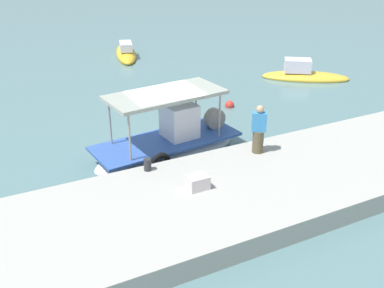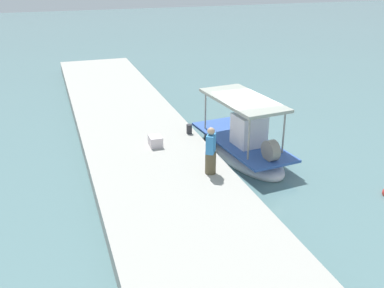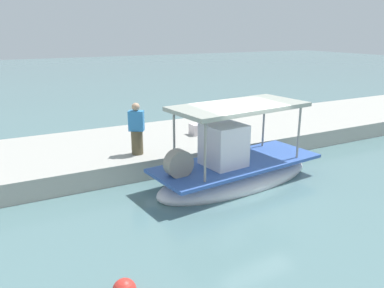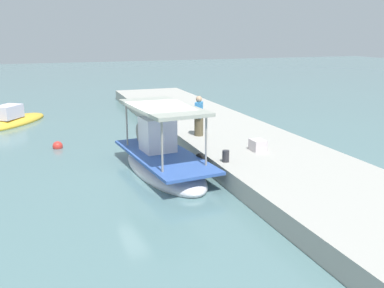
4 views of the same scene
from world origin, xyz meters
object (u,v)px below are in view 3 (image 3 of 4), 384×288
main_fishing_boat (235,169)px  cargo_crate (198,129)px  mooring_bollard (243,137)px  fisherman_near_bollard (137,131)px

main_fishing_boat → cargo_crate: bearing=-100.5°
main_fishing_boat → mooring_bollard: 2.40m
main_fishing_boat → fisherman_near_bollard: size_ratio=3.41×
main_fishing_boat → mooring_bollard: (-1.54, -1.79, 0.40)m
main_fishing_boat → cargo_crate: size_ratio=9.49×
fisherman_near_bollard → cargo_crate: (-2.98, -1.24, -0.57)m
fisherman_near_bollard → mooring_bollard: bearing=172.9°
main_fishing_boat → mooring_bollard: size_ratio=14.46×
cargo_crate → main_fishing_boat: bearing=79.5°
mooring_bollard → cargo_crate: cargo_crate is taller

